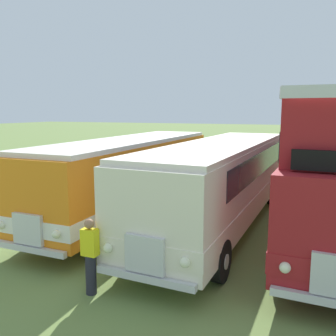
# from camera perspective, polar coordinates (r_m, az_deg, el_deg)

# --- Properties ---
(bus_first_in_row) EXTENTS (2.64, 11.02, 2.99)m
(bus_first_in_row) POSITION_cam_1_polar(r_m,az_deg,el_deg) (14.02, -5.75, -0.39)
(bus_first_in_row) COLOR orange
(bus_first_in_row) RESTS_ON ground
(bus_second_in_row) EXTENTS (2.94, 11.60, 2.99)m
(bus_second_in_row) POSITION_cam_1_polar(r_m,az_deg,el_deg) (12.66, 8.68, -1.45)
(bus_second_in_row) COLOR silver
(bus_second_in_row) RESTS_ON ground
(marshal_person) EXTENTS (0.36, 0.24, 1.73)m
(marshal_person) POSITION_cam_1_polar(r_m,az_deg,el_deg) (8.32, -12.22, -13.45)
(marshal_person) COLOR #23232D
(marshal_person) RESTS_ON ground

